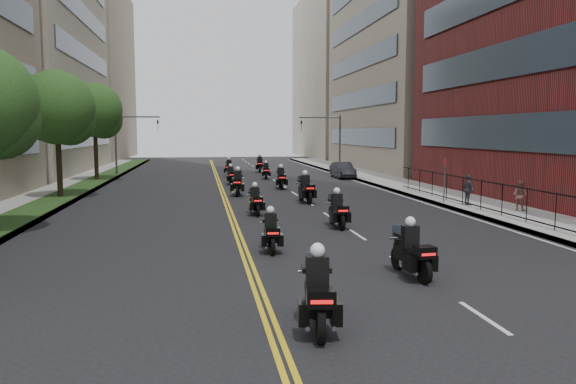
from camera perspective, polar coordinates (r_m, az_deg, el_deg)
name	(u,v)px	position (r m, az deg, el deg)	size (l,w,h in m)	color
ground	(341,325)	(12.13, 5.41, -13.33)	(160.00, 160.00, 0.00)	black
sidewalk_right	(422,190)	(39.21, 13.46, 0.17)	(4.00, 90.00, 0.15)	gray
sidewalk_left	(51,197)	(37.43, -22.94, -0.43)	(4.00, 90.00, 0.15)	gray
grass_strip	(65,195)	(37.23, -21.75, -0.26)	(2.00, 90.00, 0.04)	#153914
building_right_tan	(426,30)	(64.82, 13.87, 15.70)	(15.11, 28.00, 30.00)	gray
building_right_far	(352,76)	(92.78, 6.55, 11.64)	(15.00, 28.00, 26.00)	gray
building_left_far	(70,71)	(91.55, -21.31, 11.34)	(16.00, 28.00, 26.00)	gray
iron_fence	(514,202)	(27.10, 21.98, -0.95)	(0.05, 28.00, 1.50)	black
street_trees	(33,110)	(30.81, -24.50, 7.63)	(4.40, 38.40, 7.98)	#302215
traffic_signal_right	(330,135)	(54.50, 4.32, 5.77)	(4.09, 0.20, 5.60)	#3F3F44
traffic_signal_left	(126,135)	(53.50, -16.10, 5.54)	(4.09, 0.20, 5.60)	#3F3F44
motorcycle_0	(318,296)	(11.62, 3.04, -10.54)	(0.72, 2.41, 1.78)	black
motorcycle_1	(412,254)	(16.04, 12.48, -6.13)	(0.63, 2.29, 1.69)	black
motorcycle_2	(271,234)	(19.06, -1.75, -4.24)	(0.49, 2.08, 1.53)	black
motorcycle_3	(338,212)	(23.82, 5.05, -2.02)	(0.52, 2.29, 1.69)	black
motorcycle_4	(255,202)	(27.42, -3.34, -1.02)	(0.53, 2.15, 1.59)	black
motorcycle_5	(306,190)	(32.03, 1.80, 0.21)	(0.65, 2.51, 1.85)	black
motorcycle_6	(238,184)	(35.80, -5.12, 0.81)	(0.73, 2.50, 1.85)	black
motorcycle_7	(281,179)	(39.81, -0.72, 1.32)	(0.57, 2.38, 1.76)	black
motorcycle_8	(231,176)	(43.43, -5.83, 1.61)	(0.52, 2.17, 1.60)	black
motorcycle_9	(266,172)	(48.17, -2.25, 2.08)	(0.56, 2.16, 1.59)	black
motorcycle_10	(229,168)	(52.00, -6.03, 2.40)	(0.70, 2.31, 1.71)	black
motorcycle_11	(260,165)	(56.41, -2.89, 2.77)	(0.63, 2.49, 1.84)	black
parked_sedan	(343,170)	(49.31, 5.57, 2.23)	(1.47, 4.23, 1.39)	black
pedestrian_b	(520,195)	(30.05, 22.52, -0.33)	(0.73, 0.57, 1.50)	brown
pedestrian_c	(468,190)	(31.34, 17.84, 0.23)	(0.96, 0.40, 1.64)	#424148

